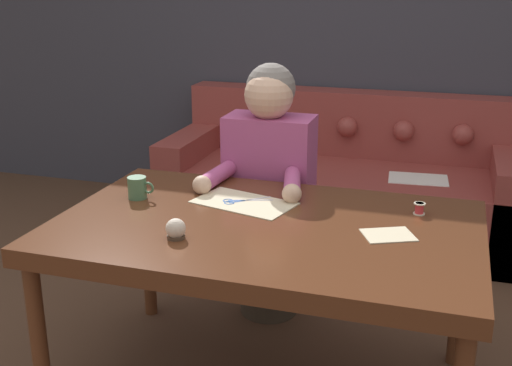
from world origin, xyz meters
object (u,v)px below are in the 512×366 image
object	(u,v)px
scissors	(239,201)
person	(269,190)
thread_spool	(419,209)
pin_cushion	(176,229)
mug	(138,188)
couch	(341,185)
dining_table	(266,239)

from	to	relation	value
scissors	person	bearing A→B (deg)	89.84
thread_spool	pin_cushion	size ratio (longest dim) A/B	0.63
mug	couch	bearing A→B (deg)	72.10
couch	scissors	distance (m)	1.67
mug	thread_spool	world-z (taller)	mug
scissors	mug	size ratio (longest dim) A/B	1.72
couch	thread_spool	size ratio (longest dim) A/B	48.71
mug	thread_spool	bearing A→B (deg)	7.97
pin_cushion	mug	bearing A→B (deg)	133.37
couch	mug	world-z (taller)	couch
couch	thread_spool	distance (m)	1.69
mug	pin_cushion	bearing A→B (deg)	-46.63
scissors	pin_cushion	world-z (taller)	pin_cushion
dining_table	pin_cushion	bearing A→B (deg)	-137.57
person	scissors	size ratio (longest dim) A/B	6.29
dining_table	person	xyz separation A→B (m)	(-0.17, 0.62, -0.02)
scissors	thread_spool	bearing A→B (deg)	6.09
pin_cushion	thread_spool	bearing A→B (deg)	32.13
dining_table	thread_spool	size ratio (longest dim) A/B	34.47
pin_cushion	scissors	bearing A→B (deg)	78.46
couch	pin_cushion	world-z (taller)	couch
scissors	mug	xyz separation A→B (m)	(-0.41, -0.08, 0.04)
mug	thread_spool	xyz separation A→B (m)	(1.11, 0.15, -0.02)
person	thread_spool	size ratio (longest dim) A/B	27.13
dining_table	mug	distance (m)	0.59
dining_table	person	distance (m)	0.64
mug	pin_cushion	size ratio (longest dim) A/B	1.58
thread_spool	scissors	bearing A→B (deg)	-173.91
person	mug	xyz separation A→B (m)	(-0.41, -0.51, 0.13)
couch	pin_cushion	xyz separation A→B (m)	(-0.23, -2.03, 0.45)
couch	mug	bearing A→B (deg)	-107.90
dining_table	thread_spool	xyz separation A→B (m)	(0.53, 0.26, 0.09)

